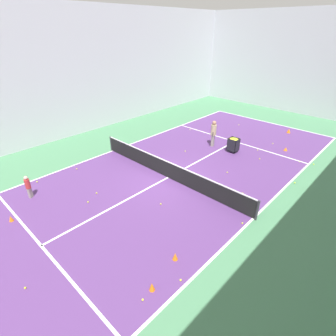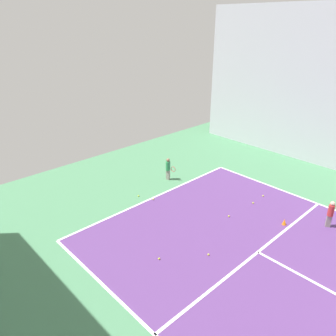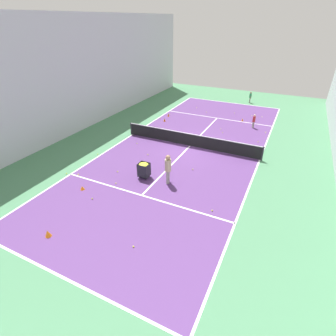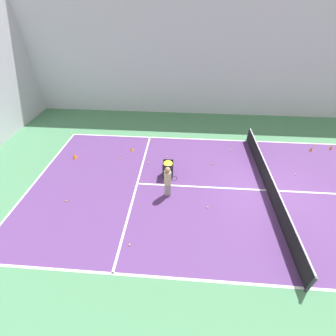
# 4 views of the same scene
# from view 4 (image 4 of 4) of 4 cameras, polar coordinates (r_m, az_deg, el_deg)

# --- Properties ---
(ground_plane) EXTENTS (37.21, 37.21, 0.00)m
(ground_plane) POSITION_cam_4_polar(r_m,az_deg,el_deg) (12.74, 23.68, -5.20)
(ground_plane) COLOR #477F56
(court_playing_area) EXTENTS (9.82, 24.62, 0.00)m
(court_playing_area) POSITION_cam_4_polar(r_m,az_deg,el_deg) (12.74, 23.69, -5.20)
(court_playing_area) COLOR #563370
(court_playing_area) RESTS_ON ground
(line_baseline_far) EXTENTS (9.82, 0.10, 0.00)m
(line_baseline_far) POSITION_cam_4_polar(r_m,az_deg,el_deg) (14.30, -30.16, -2.31)
(line_baseline_far) COLOR white
(line_baseline_far) RESTS_ON ground
(line_sideline_left) EXTENTS (0.10, 24.62, 0.00)m
(line_sideline_left) POSITION_cam_4_polar(r_m,az_deg,el_deg) (10.00, 31.33, -24.64)
(line_sideline_left) COLOR white
(line_sideline_left) RESTS_ON ground
(line_sideline_right) EXTENTS (0.10, 24.62, 0.00)m
(line_sideline_right) POSITION_cam_4_polar(r_m,az_deg,el_deg) (16.52, 19.47, 6.49)
(line_sideline_right) COLOR white
(line_sideline_right) RESTS_ON ground
(line_service_far) EXTENTS (9.82, 0.10, 0.00)m
(line_service_far) POSITION_cam_4_polar(r_m,az_deg,el_deg) (12.17, -7.83, -3.94)
(line_service_far) COLOR white
(line_service_far) RESTS_ON ground
(line_centre_service) EXTENTS (0.10, 13.54, 0.00)m
(line_centre_service) POSITION_cam_4_polar(r_m,az_deg,el_deg) (12.74, 23.69, -5.18)
(line_centre_service) COLOR white
(line_centre_service) RESTS_ON ground
(hall_enclosure_right) EXTENTS (0.15, 33.51, 8.47)m
(hall_enclosure_right) POSITION_cam_4_polar(r_m,az_deg,el_deg) (19.01, 19.59, 24.49)
(hall_enclosure_right) COLOR silver
(hall_enclosure_right) RESTS_ON ground
(tennis_net) EXTENTS (10.12, 0.10, 0.96)m
(tennis_net) POSITION_cam_4_polar(r_m,az_deg,el_deg) (12.43, 24.25, -3.51)
(tennis_net) COLOR #2D2D33
(tennis_net) RESTS_ON ground
(coach_at_net) EXTENTS (0.44, 0.68, 1.74)m
(coach_at_net) POSITION_cam_4_polar(r_m,az_deg,el_deg) (10.77, -0.08, -3.00)
(coach_at_net) COLOR gray
(coach_at_net) RESTS_ON ground
(ball_cart) EXTENTS (0.61, 0.55, 0.94)m
(ball_cart) POSITION_cam_4_polar(r_m,az_deg,el_deg) (12.14, 0.00, 0.41)
(ball_cart) COLOR black
(ball_cart) RESTS_ON ground
(training_cone_0) EXTENTS (0.19, 0.19, 0.29)m
(training_cone_0) POSITION_cam_4_polar(r_m,az_deg,el_deg) (17.19, 32.65, 4.11)
(training_cone_0) COLOR orange
(training_cone_0) RESTS_ON ground
(training_cone_1) EXTENTS (0.27, 0.27, 0.31)m
(training_cone_1) POSITION_cam_4_polar(r_m,az_deg,el_deg) (14.97, -22.69, 2.84)
(training_cone_1) COLOR orange
(training_cone_1) RESTS_ON ground
(training_cone_2) EXTENTS (0.24, 0.24, 0.21)m
(training_cone_2) POSITION_cam_4_polar(r_m,az_deg,el_deg) (14.74, -9.21, 4.80)
(training_cone_2) COLOR orange
(training_cone_2) RESTS_ON ground
(training_cone_3) EXTENTS (0.18, 0.18, 0.30)m
(training_cone_3) POSITION_cam_4_polar(r_m,az_deg,el_deg) (18.09, 36.12, 4.28)
(training_cone_3) COLOR orange
(training_cone_3) RESTS_ON ground
(tennis_ball_0) EXTENTS (0.07, 0.07, 0.07)m
(tennis_ball_0) POSITION_cam_4_polar(r_m,az_deg,el_deg) (15.15, 15.52, 4.48)
(tennis_ball_0) COLOR yellow
(tennis_ball_0) RESTS_ON ground
(tennis_ball_2) EXTENTS (0.07, 0.07, 0.07)m
(tennis_ball_2) POSITION_cam_4_polar(r_m,az_deg,el_deg) (13.60, 11.31, 0.98)
(tennis_ball_2) COLOR yellow
(tennis_ball_2) RESTS_ON ground
(tennis_ball_3) EXTENTS (0.07, 0.07, 0.07)m
(tennis_ball_3) POSITION_cam_4_polar(r_m,az_deg,el_deg) (16.54, 21.65, 6.11)
(tennis_ball_3) COLOR yellow
(tennis_ball_3) RESTS_ON ground
(tennis_ball_4) EXTENTS (0.07, 0.07, 0.07)m
(tennis_ball_4) POSITION_cam_4_polar(r_m,az_deg,el_deg) (14.06, -11.88, 2.26)
(tennis_ball_4) COLOR yellow
(tennis_ball_4) RESTS_ON ground
(tennis_ball_5) EXTENTS (0.07, 0.07, 0.07)m
(tennis_ball_5) POSITION_cam_4_polar(r_m,az_deg,el_deg) (16.08, 5.29, 7.89)
(tennis_ball_5) COLOR yellow
(tennis_ball_5) RESTS_ON ground
(tennis_ball_8) EXTENTS (0.07, 0.07, 0.07)m
(tennis_ball_8) POSITION_cam_4_polar(r_m,az_deg,el_deg) (14.49, 29.64, -1.38)
(tennis_ball_8) COLOR yellow
(tennis_ball_8) RESTS_ON ground
(tennis_ball_9) EXTENTS (0.07, 0.07, 0.07)m
(tennis_ball_9) POSITION_cam_4_polar(r_m,az_deg,el_deg) (18.02, 33.19, 4.95)
(tennis_ball_9) COLOR yellow
(tennis_ball_9) RESTS_ON ground
(tennis_ball_10) EXTENTS (0.07, 0.07, 0.07)m
(tennis_ball_10) POSITION_cam_4_polar(r_m,az_deg,el_deg) (12.17, -24.40, -7.59)
(tennis_ball_10) COLOR yellow
(tennis_ball_10) RESTS_ON ground
(tennis_ball_12) EXTENTS (0.07, 0.07, 0.07)m
(tennis_ball_12) POSITION_cam_4_polar(r_m,az_deg,el_deg) (9.71, -9.74, -18.63)
(tennis_ball_12) COLOR yellow
(tennis_ball_12) RESTS_ON ground
(tennis_ball_15) EXTENTS (0.07, 0.07, 0.07)m
(tennis_ball_15) POSITION_cam_4_polar(r_m,az_deg,el_deg) (10.98, 10.00, -9.79)
(tennis_ball_15) COLOR yellow
(tennis_ball_15) RESTS_ON ground
(tennis_ball_16) EXTENTS (0.07, 0.07, 0.07)m
(tennis_ball_16) POSITION_cam_4_polar(r_m,az_deg,el_deg) (13.94, -0.22, 2.83)
(tennis_ball_16) COLOR yellow
(tennis_ball_16) RESTS_ON ground
(tennis_ball_18) EXTENTS (0.07, 0.07, 0.07)m
(tennis_ball_18) POSITION_cam_4_polar(r_m,az_deg,el_deg) (16.28, -4.85, 8.32)
(tennis_ball_18) COLOR yellow
(tennis_ball_18) RESTS_ON ground
(tennis_ball_22) EXTENTS (0.07, 0.07, 0.07)m
(tennis_ball_22) POSITION_cam_4_polar(r_m,az_deg,el_deg) (15.64, -4.39, 7.02)
(tennis_ball_22) COLOR yellow
(tennis_ball_22) RESTS_ON ground
(tennis_ball_24) EXTENTS (0.07, 0.07, 0.07)m
(tennis_ball_24) POSITION_cam_4_polar(r_m,az_deg,el_deg) (17.97, -23.33, 8.24)
(tennis_ball_24) COLOR yellow
(tennis_ball_24) RESTS_ON ground
(tennis_ball_25) EXTENTS (0.07, 0.07, 0.07)m
(tennis_ball_25) POSITION_cam_4_polar(r_m,az_deg,el_deg) (13.51, -5.11, 1.37)
(tennis_ball_25) COLOR yellow
(tennis_ball_25) RESTS_ON ground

